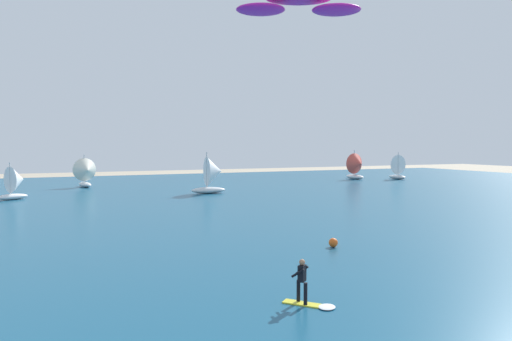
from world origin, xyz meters
The scene contains 9 objects.
ocean centered at (0.00, 49.54, 0.05)m, with size 160.00×90.00×0.10m, color navy.
kitesurfer centered at (1.49, 17.04, 0.70)m, with size 1.71×1.85×1.67m.
kite centered at (3.26, 20.99, 12.10)m, with size 5.79×3.79×0.84m.
sailboat_far_right centered at (-2.33, 70.61, 2.15)m, with size 3.44×3.96×4.48m.
sailboat_near_shore centered at (40.54, 68.07, 2.35)m, with size 3.64×4.26×4.91m.
sailboat_anchored_offshore centered at (11.04, 56.07, 2.35)m, with size 4.22×3.59×4.92m.
sailboat_mid_left centered at (47.01, 66.26, 2.20)m, with size 3.28×3.89×4.58m.
sailboat_outermost centered at (-10.21, 58.66, 1.91)m, with size 3.54×3.17×3.95m.
marker_buoy centered at (7.74, 24.91, 0.36)m, with size 0.53×0.53×0.53m, color #E55919.
Camera 1 is at (-7.04, 2.27, 5.94)m, focal length 33.23 mm.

